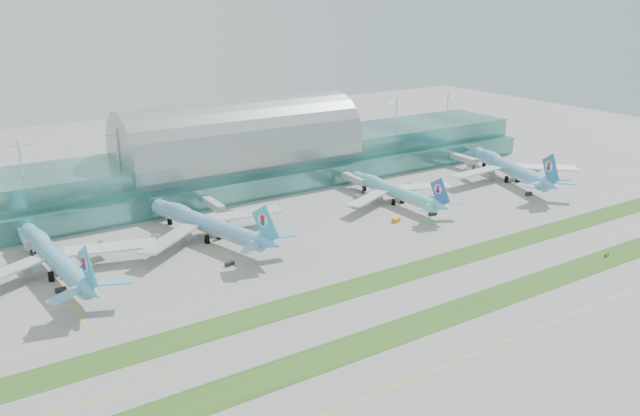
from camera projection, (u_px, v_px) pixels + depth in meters
ground at (406, 276)px, 214.38m from camera, size 700.00×700.00×0.00m
terminal at (241, 158)px, 312.71m from camera, size 340.00×69.10×36.00m
grass_strip_near at (464, 309)px, 191.99m from camera, size 420.00×12.00×0.08m
grass_strip_far at (402, 274)px, 215.97m from camera, size 420.00×12.00×0.08m
taxiline_a at (515, 337)px, 176.02m from camera, size 420.00×0.35×0.01m
taxiline_b at (433, 292)px, 203.19m from camera, size 420.00×0.35×0.01m
taxiline_c at (374, 259)px, 228.76m from camera, size 420.00×0.35×0.01m
taxiline_d at (340, 240)px, 246.34m from camera, size 420.00×0.35×0.01m
airliner_a at (54, 256)px, 213.80m from camera, size 69.38×79.21×21.80m
airliner_b at (205, 222)px, 246.03m from camera, size 66.46×76.95×21.61m
airliner_c at (393, 190)px, 290.25m from camera, size 60.76×68.90×18.98m
airliner_d at (508, 167)px, 325.03m from camera, size 68.80×79.92×22.64m
gse_b at (61, 290)px, 202.84m from camera, size 3.62×1.80×1.37m
gse_c at (230, 263)px, 222.85m from camera, size 3.74×2.79×1.37m
gse_d at (260, 240)px, 244.38m from camera, size 4.50×2.83×1.66m
gse_e at (396, 220)px, 265.82m from camera, size 3.72×2.65×1.69m
gse_f at (433, 213)px, 274.15m from camera, size 3.71×2.20×1.35m
gse_g at (529, 194)px, 301.03m from camera, size 3.67×2.33×1.58m
gse_h at (536, 183)px, 319.38m from camera, size 3.95×2.83×1.50m
taxiway_sign_east at (607, 255)px, 230.36m from camera, size 2.87×0.69×1.21m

